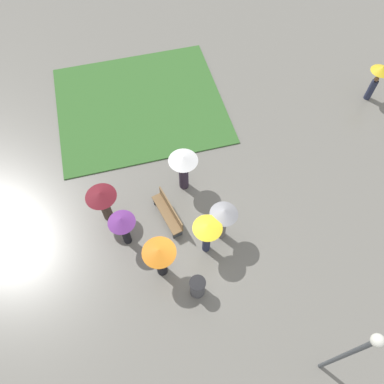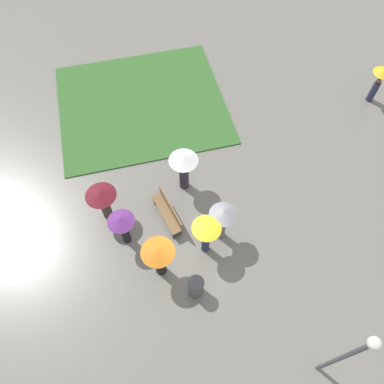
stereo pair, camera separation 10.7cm
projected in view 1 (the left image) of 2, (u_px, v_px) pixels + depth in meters
ground_plane at (199, 244)px, 13.98m from camera, size 90.00×90.00×0.00m
lawn_patch_near at (140, 104)px, 17.69m from camera, size 6.86×7.66×0.06m
park_bench at (169, 212)px, 14.15m from camera, size 1.92×0.86×0.90m
lamp_post at (353, 351)px, 9.34m from camera, size 0.32×0.32×4.50m
trash_bin at (197, 287)px, 12.63m from camera, size 0.55×0.55×0.95m
crowd_person_maroon at (102, 200)px, 13.48m from camera, size 1.13×1.13×1.76m
crowd_person_purple at (123, 225)px, 12.91m from camera, size 0.97×0.97×1.78m
crowd_person_orange at (160, 257)px, 12.31m from camera, size 1.13×1.13×1.91m
crowd_person_yellow at (207, 232)px, 12.66m from camera, size 1.01×1.01×1.93m
crowd_person_white at (183, 166)px, 14.19m from camera, size 1.12×1.12×1.93m
crowd_person_grey at (223, 217)px, 12.96m from camera, size 0.99×0.99×1.94m
lone_walker_mid_plaza at (378, 76)px, 16.82m from camera, size 0.92×0.92×1.85m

